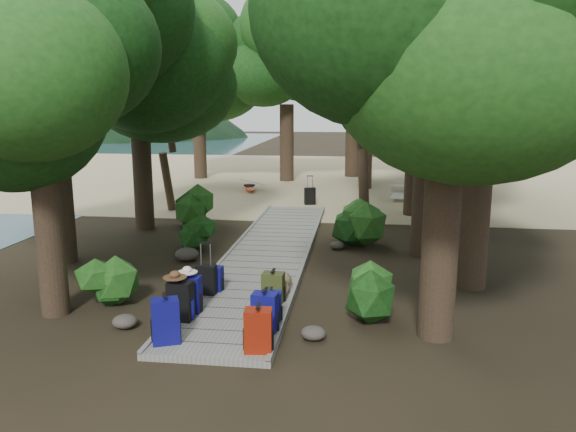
% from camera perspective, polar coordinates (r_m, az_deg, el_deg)
% --- Properties ---
extents(ground, '(120.00, 120.00, 0.00)m').
position_cam_1_polar(ground, '(13.10, -2.63, -5.19)').
color(ground, black).
rests_on(ground, ground).
extents(sand_beach, '(40.00, 22.00, 0.02)m').
position_cam_1_polar(sand_beach, '(28.69, 2.91, 3.99)').
color(sand_beach, tan).
rests_on(sand_beach, ground).
extents(boardwalk, '(2.00, 12.00, 0.12)m').
position_cam_1_polar(boardwalk, '(14.03, -1.93, -3.79)').
color(boardwalk, gray).
rests_on(boardwalk, ground).
extents(backpack_left_a, '(0.50, 0.43, 0.78)m').
position_cam_1_polar(backpack_left_a, '(8.92, -12.35, -10.15)').
color(backpack_left_a, navy).
rests_on(backpack_left_a, boardwalk).
extents(backpack_left_b, '(0.42, 0.31, 0.75)m').
position_cam_1_polar(backpack_left_b, '(9.77, -10.87, -8.26)').
color(backpack_left_b, black).
rests_on(backpack_left_b, boardwalk).
extents(backpack_left_c, '(0.40, 0.29, 0.72)m').
position_cam_1_polar(backpack_left_c, '(10.10, -9.96, -7.64)').
color(backpack_left_c, navy).
rests_on(backpack_left_c, boardwalk).
extents(backpack_left_d, '(0.36, 0.27, 0.53)m').
position_cam_1_polar(backpack_left_d, '(11.17, -7.56, -6.18)').
color(backpack_left_d, navy).
rests_on(backpack_left_d, boardwalk).
extents(backpack_right_a, '(0.43, 0.33, 0.72)m').
position_cam_1_polar(backpack_right_a, '(8.46, -3.05, -11.30)').
color(backpack_right_a, '#941D06').
rests_on(backpack_right_a, boardwalk).
extents(backpack_right_b, '(0.43, 0.32, 0.72)m').
position_cam_1_polar(backpack_right_b, '(9.13, -2.35, -9.56)').
color(backpack_right_b, navy).
rests_on(backpack_right_b, boardwalk).
extents(backpack_right_c, '(0.35, 0.25, 0.58)m').
position_cam_1_polar(backpack_right_c, '(9.57, -1.74, -9.01)').
color(backpack_right_c, navy).
rests_on(backpack_right_c, boardwalk).
extents(backpack_right_d, '(0.41, 0.31, 0.61)m').
position_cam_1_polar(backpack_right_d, '(10.47, -1.52, -7.08)').
color(backpack_right_d, '#3C421A').
rests_on(backpack_right_d, boardwalk).
extents(duffel_right_khaki, '(0.52, 0.62, 0.35)m').
position_cam_1_polar(duffel_right_khaki, '(10.96, -1.16, -6.92)').
color(duffel_right_khaki, brown).
rests_on(duffel_right_khaki, boardwalk).
extents(suitcase_on_boardwalk, '(0.39, 0.24, 0.58)m').
position_cam_1_polar(suitcase_on_boardwalk, '(10.96, -8.29, -6.42)').
color(suitcase_on_boardwalk, black).
rests_on(suitcase_on_boardwalk, boardwalk).
extents(lone_suitcase_on_sand, '(0.45, 0.34, 0.63)m').
position_cam_1_polar(lone_suitcase_on_sand, '(20.84, 2.24, 2.04)').
color(lone_suitcase_on_sand, black).
rests_on(lone_suitcase_on_sand, sand_beach).
extents(hat_brown, '(0.41, 0.41, 0.12)m').
position_cam_1_polar(hat_brown, '(9.65, -11.43, -5.80)').
color(hat_brown, '#51351E').
rests_on(hat_brown, backpack_left_b).
extents(hat_white, '(0.36, 0.36, 0.12)m').
position_cam_1_polar(hat_white, '(9.99, -10.22, -5.33)').
color(hat_white, silver).
rests_on(hat_white, backpack_left_c).
extents(kayak, '(1.75, 3.62, 0.36)m').
position_cam_1_polar(kayak, '(24.10, -3.95, 2.98)').
color(kayak, '#B6300F').
rests_on(kayak, sand_beach).
extents(sun_lounger, '(0.78, 1.75, 0.54)m').
position_cam_1_polar(sun_lounger, '(22.14, 11.19, 2.28)').
color(sun_lounger, silver).
rests_on(sun_lounger, sand_beach).
extents(tree_right_a, '(4.93, 4.93, 8.21)m').
position_cam_1_polar(tree_right_a, '(8.93, 16.07, 13.29)').
color(tree_right_a, black).
rests_on(tree_right_a, ground).
extents(tree_right_b, '(5.02, 5.02, 8.97)m').
position_cam_1_polar(tree_right_b, '(11.74, 19.31, 14.41)').
color(tree_right_b, black).
rests_on(tree_right_b, ground).
extents(tree_right_c, '(4.84, 4.84, 8.37)m').
position_cam_1_polar(tree_right_c, '(13.95, 14.23, 12.91)').
color(tree_right_c, black).
rests_on(tree_right_c, ground).
extents(tree_right_d, '(6.45, 6.45, 11.82)m').
position_cam_1_polar(tree_right_d, '(16.47, 18.56, 18.44)').
color(tree_right_d, black).
rests_on(tree_right_d, ground).
extents(tree_right_e, '(4.63, 4.63, 8.34)m').
position_cam_1_polar(tree_right_e, '(19.09, 13.00, 12.45)').
color(tree_right_e, black).
rests_on(tree_right_e, ground).
extents(tree_right_f, '(5.89, 5.89, 10.51)m').
position_cam_1_polar(tree_right_f, '(22.17, 18.28, 14.82)').
color(tree_right_f, black).
rests_on(tree_right_f, ground).
extents(tree_left_a, '(4.17, 4.17, 6.94)m').
position_cam_1_polar(tree_left_a, '(10.48, -23.93, 8.95)').
color(tree_left_a, black).
rests_on(tree_left_a, ground).
extents(tree_left_b, '(5.60, 5.60, 10.09)m').
position_cam_1_polar(tree_left_b, '(14.17, -23.49, 15.79)').
color(tree_left_b, black).
rests_on(tree_left_b, ground).
extents(tree_left_c, '(4.65, 4.65, 8.09)m').
position_cam_1_polar(tree_left_c, '(17.15, -14.96, 12.08)').
color(tree_left_c, black).
rests_on(tree_left_c, ground).
extents(tree_back_a, '(5.56, 5.56, 9.63)m').
position_cam_1_polar(tree_back_a, '(27.05, -0.13, 13.74)').
color(tree_back_a, black).
rests_on(tree_back_a, ground).
extents(tree_back_b, '(5.90, 5.90, 10.54)m').
position_cam_1_polar(tree_back_b, '(28.84, 6.76, 14.44)').
color(tree_back_b, black).
rests_on(tree_back_b, ground).
extents(tree_back_c, '(5.54, 5.54, 9.98)m').
position_cam_1_polar(tree_back_c, '(28.66, 13.67, 13.65)').
color(tree_back_c, black).
rests_on(tree_back_c, ground).
extents(tree_back_d, '(5.39, 5.39, 8.98)m').
position_cam_1_polar(tree_back_d, '(28.32, -9.13, 12.84)').
color(tree_back_d, black).
rests_on(tree_back_d, ground).
extents(palm_right_a, '(4.54, 4.54, 7.73)m').
position_cam_1_polar(palm_right_a, '(18.48, 8.54, 11.71)').
color(palm_right_a, '#163A10').
rests_on(palm_right_a, ground).
extents(palm_right_b, '(4.68, 4.68, 9.03)m').
position_cam_1_polar(palm_right_b, '(23.14, 13.63, 13.07)').
color(palm_right_b, '#163A10').
rests_on(palm_right_b, ground).
extents(palm_right_c, '(4.45, 4.45, 7.08)m').
position_cam_1_polar(palm_right_c, '(24.93, 8.90, 10.87)').
color(palm_right_c, '#163A10').
rests_on(palm_right_c, ground).
extents(palm_left_a, '(3.89, 3.89, 6.19)m').
position_cam_1_polar(palm_left_a, '(19.92, -12.70, 9.31)').
color(palm_left_a, '#163A10').
rests_on(palm_left_a, ground).
extents(rock_left_a, '(0.43, 0.38, 0.23)m').
position_cam_1_polar(rock_left_a, '(10.04, -16.24, -10.25)').
color(rock_left_a, '#4C473F').
rests_on(rock_left_a, ground).
extents(rock_left_b, '(0.31, 0.28, 0.17)m').
position_cam_1_polar(rock_left_b, '(12.37, -17.67, -6.35)').
color(rock_left_b, '#4C473F').
rests_on(rock_left_b, ground).
extents(rock_left_c, '(0.58, 0.52, 0.32)m').
position_cam_1_polar(rock_left_c, '(13.76, -10.23, -3.85)').
color(rock_left_c, '#4C473F').
rests_on(rock_left_c, ground).
extents(rock_left_d, '(0.26, 0.24, 0.15)m').
position_cam_1_polar(rock_left_d, '(16.73, -9.44, -1.39)').
color(rock_left_d, '#4C473F').
rests_on(rock_left_d, ground).
extents(rock_right_a, '(0.41, 0.37, 0.22)m').
position_cam_1_polar(rock_right_a, '(9.23, 2.60, -11.80)').
color(rock_right_a, '#4C473F').
rests_on(rock_right_a, ground).
extents(rock_right_b, '(0.41, 0.37, 0.23)m').
position_cam_1_polar(rock_right_b, '(11.66, 8.12, -6.85)').
color(rock_right_b, '#4C473F').
rests_on(rock_right_b, ground).
extents(rock_right_c, '(0.37, 0.33, 0.20)m').
position_cam_1_polar(rock_right_c, '(14.67, 4.99, -2.99)').
color(rock_right_c, '#4C473F').
rests_on(rock_right_c, ground).
extents(shrub_left_a, '(0.97, 0.97, 0.87)m').
position_cam_1_polar(shrub_left_a, '(11.21, -17.59, -6.30)').
color(shrub_left_a, '#184514').
rests_on(shrub_left_a, ground).
extents(shrub_left_b, '(0.99, 0.99, 0.89)m').
position_cam_1_polar(shrub_left_b, '(14.59, -9.15, -1.78)').
color(shrub_left_b, '#184514').
rests_on(shrub_left_b, ground).
extents(shrub_left_c, '(1.31, 1.31, 1.18)m').
position_cam_1_polar(shrub_left_c, '(17.68, -9.77, 1.01)').
color(shrub_left_c, '#184514').
rests_on(shrub_left_c, ground).
extents(shrub_right_a, '(1.02, 1.02, 0.92)m').
position_cam_1_polar(shrub_right_a, '(10.01, 8.71, -7.90)').
color(shrub_right_a, '#184514').
rests_on(shrub_right_a, ground).
extents(shrub_right_b, '(1.39, 1.39, 1.25)m').
position_cam_1_polar(shrub_right_b, '(14.97, 7.35, -0.68)').
color(shrub_right_b, '#184514').
rests_on(shrub_right_b, ground).
extents(shrub_right_c, '(0.73, 0.73, 0.66)m').
position_cam_1_polar(shrub_right_c, '(18.06, 7.26, 0.46)').
color(shrub_right_c, '#184514').
rests_on(shrub_right_c, ground).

